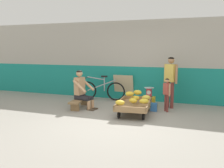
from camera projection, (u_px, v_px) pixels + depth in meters
ground_plane at (116, 123)px, 5.76m from camera, size 80.00×80.00×0.00m
back_wall at (143, 61)px, 8.27m from camera, size 16.00×0.30×2.73m
banana_cart at (134, 105)px, 6.58m from camera, size 0.98×1.52×0.36m
banana_pile at (135, 98)px, 6.47m from camera, size 0.81×1.11×0.27m
low_bench at (80, 101)px, 7.26m from camera, size 0.40×1.12×0.27m
vendor_seated at (82, 90)px, 7.16m from camera, size 0.72×0.56×1.14m
plastic_crate at (149, 102)px, 7.45m from camera, size 0.36×0.28×0.30m
weighing_scale at (149, 92)px, 7.40m from camera, size 0.30×0.30×0.29m
bicycle_near_left at (101, 90)px, 8.37m from camera, size 1.66×0.48×0.86m
sign_board at (124, 87)px, 8.45m from camera, size 0.70×0.25×0.88m
customer_adult at (171, 77)px, 7.16m from camera, size 0.42×0.34×1.53m
customer_child at (167, 91)px, 6.76m from camera, size 0.22×0.24×0.95m
shopping_bag at (154, 107)px, 6.87m from camera, size 0.18×0.12×0.24m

